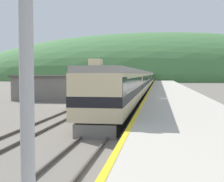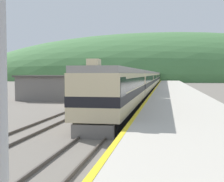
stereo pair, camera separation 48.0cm
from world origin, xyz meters
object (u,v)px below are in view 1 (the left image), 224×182
carriage_second (136,83)px  carriage_third (144,80)px  express_train_lead_car (117,90)px  carriage_fifth (150,77)px  siding_train (110,84)px  carriage_fourth (147,78)px

carriage_second → carriage_third: same height
carriage_second → express_train_lead_car: bearing=-90.0°
carriage_fifth → siding_train: 67.61m
carriage_third → carriage_fourth: size_ratio=1.00×
carriage_second → siding_train: 4.46m
carriage_second → carriage_fourth: 45.98m
carriage_second → carriage_fifth: 68.97m
siding_train → carriage_third: bearing=79.0°
carriage_fourth → carriage_fifth: same height
express_train_lead_car → carriage_second: bearing=90.0°
carriage_fourth → siding_train: carriage_fourth is taller
carriage_fifth → siding_train: carriage_fifth is taller
carriage_fourth → carriage_fifth: (0.00, 22.99, 0.00)m
carriage_fourth → siding_train: bearing=-95.4°
express_train_lead_car → carriage_fifth: (0.00, 90.69, -0.01)m
carriage_fourth → carriage_second: bearing=-90.0°
siding_train → express_train_lead_car: bearing=-79.8°
carriage_second → carriage_fourth: size_ratio=1.00×
carriage_third → carriage_fifth: size_ratio=1.00×
carriage_fourth → express_train_lead_car: bearing=-90.0°
carriage_fourth → carriage_fifth: bearing=90.0°
express_train_lead_car → carriage_fifth: 90.69m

